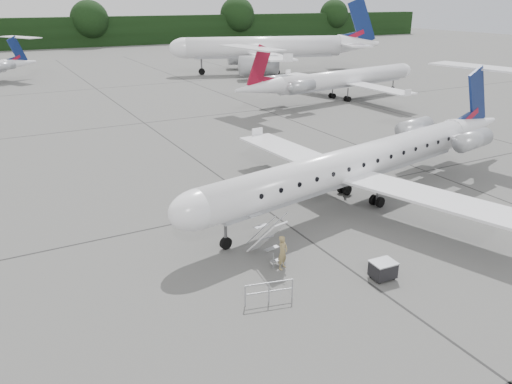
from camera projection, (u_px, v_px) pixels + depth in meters
ground at (353, 230)px, 29.43m from camera, size 320.00×320.00×0.00m
treeline at (50, 33)px, 134.67m from camera, size 260.00×4.00×8.00m
main_regional_jet at (353, 148)px, 31.87m from camera, size 33.87×27.18×7.76m
airstair at (266, 238)px, 25.78m from camera, size 1.26×2.36×2.43m
passenger at (283, 252)px, 24.98m from camera, size 0.78×0.70×1.80m
safety_railing at (269, 292)px, 22.32m from camera, size 2.16×0.59×1.00m
baggage_cart at (383, 270)px, 24.20m from camera, size 1.18×0.98×0.98m
bg_narrowbody at (264, 36)px, 88.73m from camera, size 41.96×35.48×12.85m
bg_regional_right at (347, 70)px, 66.40m from camera, size 32.51×25.55×7.78m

